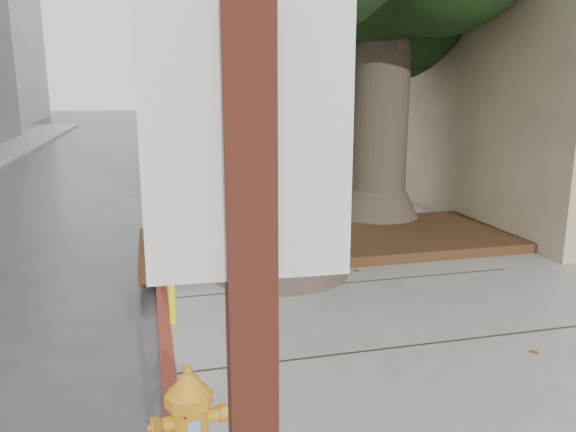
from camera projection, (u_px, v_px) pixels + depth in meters
name	position (u px, v px, depth m)	size (l,w,h in m)	color
ground	(367.00, 364.00, 5.79)	(140.00, 140.00, 0.00)	#28282B
sidewalk_far	(278.00, 131.00, 35.56)	(16.00, 20.00, 0.15)	slate
curb_red	(161.00, 291.00, 7.67)	(0.14, 26.00, 0.16)	maroon
planter_bed	(331.00, 240.00, 9.64)	(6.40, 2.60, 0.16)	black
building_side_white	(457.00, 58.00, 33.15)	(10.00, 10.00, 9.00)	silver
building_side_grey	(490.00, 41.00, 39.91)	(12.00, 14.00, 12.00)	slate
bollard_ring	(224.00, 215.00, 9.58)	(3.79, 5.39, 0.95)	#F6ED0D
fire_hydrant	(191.00, 427.00, 3.76)	(0.46, 0.42, 0.86)	orange
car_silver	(305.00, 140.00, 24.31)	(1.39, 3.47, 1.18)	#B5B4B9
car_red	(392.00, 135.00, 26.47)	(1.30, 3.74, 1.23)	maroon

